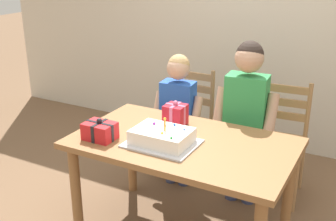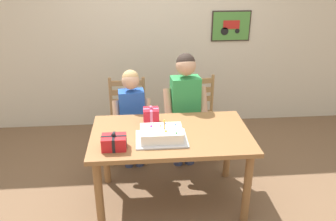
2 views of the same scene
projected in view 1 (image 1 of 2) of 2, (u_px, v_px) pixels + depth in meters
The scene contains 9 objects.
back_wall at pixel (268, 16), 4.00m from camera, with size 6.40×0.11×2.60m.
dining_table at pixel (183, 154), 2.77m from camera, with size 1.43×0.85×0.73m.
birthday_cake at pixel (162, 137), 2.66m from camera, with size 0.44×0.34×0.19m.
gift_box_red_large at pixel (175, 115), 2.96m from camera, with size 0.15×0.14×0.18m.
gift_box_beside_cake at pixel (100, 131), 2.74m from camera, with size 0.21×0.16×0.15m.
chair_left at pixel (185, 122), 3.73m from camera, with size 0.43×0.43×0.92m.
chair_right at pixel (278, 140), 3.36m from camera, with size 0.45×0.45×0.92m.
child_older at pixel (246, 109), 3.13m from camera, with size 0.48×0.28×1.29m.
child_younger at pixel (178, 108), 3.42m from camera, with size 0.42×0.24×1.13m.
Camera 1 is at (1.10, -2.24, 1.87)m, focal length 45.20 mm.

